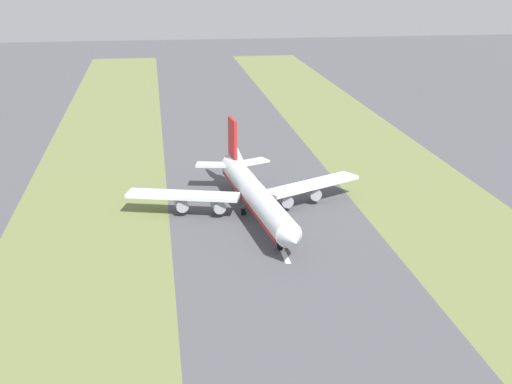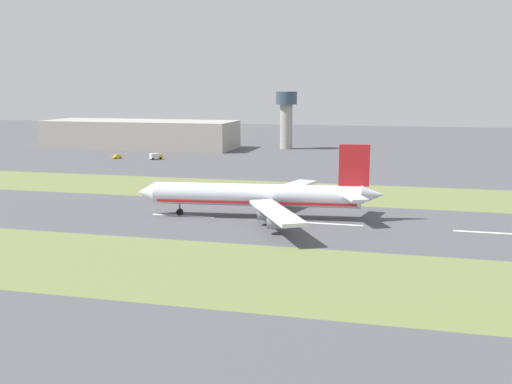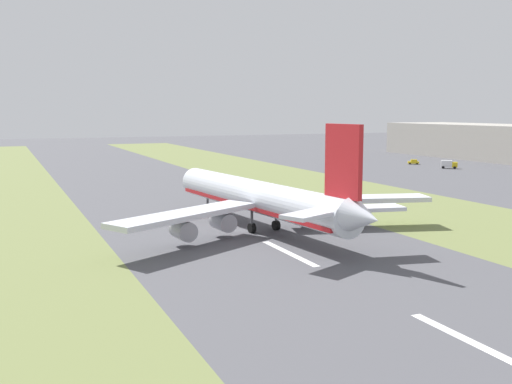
# 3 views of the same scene
# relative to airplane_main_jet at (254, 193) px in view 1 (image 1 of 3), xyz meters

# --- Properties ---
(ground_plane) EXTENTS (800.00, 800.00, 0.00)m
(ground_plane) POSITION_rel_airplane_main_jet_xyz_m (-3.21, 1.33, -6.02)
(ground_plane) COLOR #4C4C51
(grass_median_west) EXTENTS (40.00, 600.00, 0.01)m
(grass_median_west) POSITION_rel_airplane_main_jet_xyz_m (-48.21, 1.33, -6.02)
(grass_median_west) COLOR olive
(grass_median_west) RESTS_ON ground
(grass_median_east) EXTENTS (40.00, 600.00, 0.01)m
(grass_median_east) POSITION_rel_airplane_main_jet_xyz_m (41.79, 1.33, -6.02)
(grass_median_east) COLOR olive
(grass_median_east) RESTS_ON ground
(centreline_dash_near) EXTENTS (1.20, 18.00, 0.01)m
(centreline_dash_near) POSITION_rel_airplane_main_jet_xyz_m (-3.21, -58.11, -6.01)
(centreline_dash_near) COLOR silver
(centreline_dash_near) RESTS_ON ground
(centreline_dash_mid) EXTENTS (1.20, 18.00, 0.01)m
(centreline_dash_mid) POSITION_rel_airplane_main_jet_xyz_m (-3.21, -18.11, -6.01)
(centreline_dash_mid) COLOR silver
(centreline_dash_mid) RESTS_ON ground
(centreline_dash_far) EXTENTS (1.20, 18.00, 0.01)m
(centreline_dash_far) POSITION_rel_airplane_main_jet_xyz_m (-3.21, 21.89, -6.01)
(centreline_dash_far) COLOR silver
(centreline_dash_far) RESTS_ON ground
(airplane_main_jet) EXTENTS (63.72, 67.19, 20.20)m
(airplane_main_jet) POSITION_rel_airplane_main_jet_xyz_m (0.00, 0.00, 0.00)
(airplane_main_jet) COLOR silver
(airplane_main_jet) RESTS_ON ground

